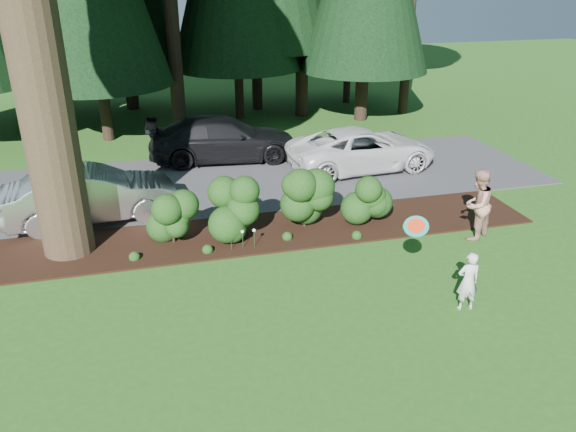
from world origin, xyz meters
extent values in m
plane|color=#225518|center=(0.00, 0.00, 0.00)|extent=(80.00, 80.00, 0.00)
cube|color=black|center=(0.00, 3.25, 0.03)|extent=(16.00, 2.50, 0.05)
cube|color=#38383A|center=(0.00, 7.50, 0.01)|extent=(22.00, 6.00, 0.03)
cylinder|color=#2D2316|center=(-4.60, 3.40, 6.00)|extent=(1.24, 1.24, 12.00)
sphere|color=#1C3911|center=(-2.00, 3.20, 0.66)|extent=(1.08, 1.08, 1.08)
cylinder|color=black|center=(-2.00, 3.20, 0.15)|extent=(0.08, 0.08, 0.30)
sphere|color=#1C3911|center=(-0.20, 3.00, 0.94)|extent=(1.35, 1.35, 1.35)
cylinder|color=black|center=(-0.20, 3.00, 0.15)|extent=(0.08, 0.08, 0.30)
sphere|color=#1C3911|center=(1.60, 3.30, 0.83)|extent=(1.26, 1.26, 1.26)
cylinder|color=black|center=(1.60, 3.30, 0.15)|extent=(0.08, 0.08, 0.30)
sphere|color=#1C3911|center=(3.40, 3.10, 0.72)|extent=(1.17, 1.17, 1.17)
cylinder|color=black|center=(3.40, 3.10, 0.15)|extent=(0.08, 0.08, 0.30)
cylinder|color=#1C3911|center=(-0.60, 2.40, 0.25)|extent=(0.01, 0.01, 0.50)
sphere|color=white|center=(-0.60, 2.40, 0.52)|extent=(0.09, 0.09, 0.09)
cylinder|color=#1C3911|center=(-0.30, 2.40, 0.25)|extent=(0.01, 0.01, 0.50)
sphere|color=white|center=(-0.30, 2.40, 0.52)|extent=(0.09, 0.09, 0.09)
cylinder|color=#1C3911|center=(0.00, 2.40, 0.25)|extent=(0.01, 0.01, 0.50)
sphere|color=white|center=(0.00, 2.40, 0.52)|extent=(0.09, 0.09, 0.09)
cylinder|color=black|center=(-7.00, 14.50, 4.55)|extent=(0.50, 0.50, 9.10)
cylinder|color=black|center=(-4.00, 15.00, 5.25)|extent=(0.50, 0.50, 10.50)
cylinder|color=black|center=(-1.00, 13.50, 4.38)|extent=(0.50, 0.50, 8.75)
cylinder|color=black|center=(5.00, 15.50, 4.72)|extent=(0.50, 0.50, 9.45)
cylinder|color=black|center=(10.00, 16.00, 4.90)|extent=(0.50, 0.50, 9.80)
cylinder|color=black|center=(-2.50, 18.00, 5.25)|extent=(0.50, 0.50, 10.50)
cylinder|color=black|center=(8.50, 18.50, 5.07)|extent=(0.50, 0.50, 10.15)
imported|color=silver|center=(-4.09, 5.23, 0.81)|extent=(4.91, 2.23, 1.56)
imported|color=silver|center=(4.93, 7.52, 0.77)|extent=(5.47, 2.87, 1.47)
imported|color=black|center=(0.32, 9.80, 0.83)|extent=(5.64, 2.60, 1.60)
imported|color=silver|center=(3.80, -1.44, 0.67)|extent=(0.51, 0.36, 1.34)
imported|color=#A83416|center=(5.82, 1.59, 0.96)|extent=(1.17, 1.11, 1.92)
cylinder|color=teal|center=(2.56, -1.28, 2.00)|extent=(0.55, 0.45, 0.41)
cylinder|color=#F43B14|center=(2.56, -1.28, 2.02)|extent=(0.39, 0.32, 0.29)
camera|label=1|loc=(-2.36, -10.34, 6.68)|focal=35.00mm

